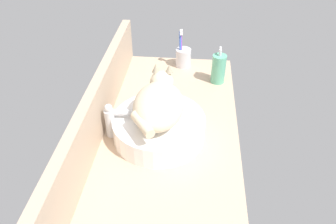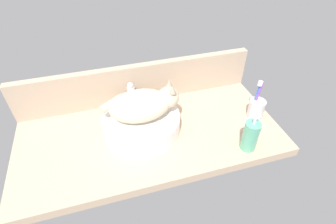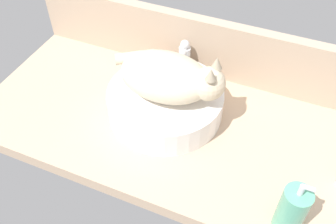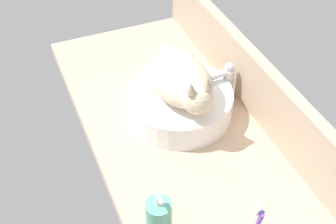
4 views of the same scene
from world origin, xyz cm
name	(u,v)px [view 2 (image 2 of 4)]	position (x,y,z in cm)	size (l,w,h in cm)	color
ground_plane	(150,136)	(0.00, 0.00, -2.00)	(110.97, 52.22, 4.00)	tan
backsplash_panel	(137,83)	(0.00, 24.31, 9.54)	(110.97, 3.60, 19.07)	tan
sink_basin	(142,123)	(-3.00, 2.43, 4.08)	(32.44, 32.44, 8.16)	white
cat	(143,104)	(-1.64, 2.52, 13.92)	(32.36, 17.24, 14.00)	beige
faucet	(132,96)	(-3.88, 18.37, 7.30)	(3.60, 11.85, 13.60)	silver
soap_dispenser	(250,136)	(35.62, -19.31, 6.58)	(6.12, 6.12, 16.25)	#60B793
toothbrush_cup	(256,108)	(48.23, -3.16, 4.74)	(7.14, 7.14, 18.70)	silver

